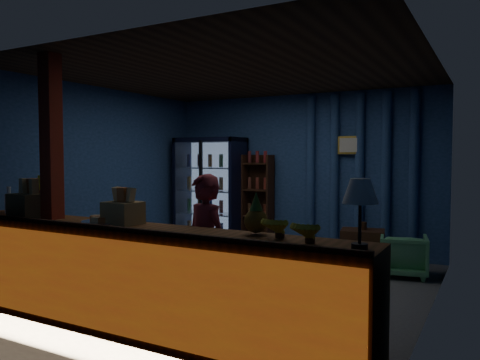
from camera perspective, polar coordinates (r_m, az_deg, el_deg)
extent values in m
plane|color=#515154|center=(6.05, -0.51, -12.21)|extent=(4.60, 4.60, 0.00)
plane|color=navy|center=(7.84, 7.36, 0.87)|extent=(4.60, 0.00, 4.60)
plane|color=navy|center=(4.08, -15.80, -1.16)|extent=(4.60, 0.00, 4.60)
plane|color=navy|center=(7.25, -16.58, 0.60)|extent=(0.00, 4.40, 4.40)
plane|color=navy|center=(5.14, 22.49, -0.44)|extent=(0.00, 4.40, 4.40)
plane|color=#472D19|center=(5.93, -0.52, 12.83)|extent=(4.60, 4.60, 0.00)
cube|color=brown|center=(4.43, -12.86, -11.63)|extent=(4.40, 0.55, 0.95)
cube|color=red|center=(4.22, -15.54, -12.39)|extent=(4.35, 0.02, 0.81)
cube|color=#3A1B12|center=(4.13, -15.44, -5.70)|extent=(4.40, 0.04, 0.04)
cube|color=maroon|center=(5.05, -21.92, -0.48)|extent=(0.16, 0.16, 2.60)
cube|color=black|center=(8.48, -2.66, -1.32)|extent=(1.20, 0.06, 1.90)
cube|color=black|center=(8.57, -6.86, -1.29)|extent=(0.06, 0.60, 1.90)
cube|color=black|center=(7.96, -0.17, -1.60)|extent=(0.06, 0.60, 1.90)
cube|color=black|center=(8.23, -3.66, 4.89)|extent=(1.20, 0.60, 0.08)
cube|color=black|center=(8.37, -3.61, -7.66)|extent=(1.20, 0.60, 0.08)
cube|color=#99B2D8|center=(8.44, -2.83, -1.34)|extent=(1.08, 0.02, 1.74)
cube|color=white|center=(8.02, -4.71, -1.57)|extent=(1.12, 0.02, 1.78)
cube|color=black|center=(8.00, -4.78, -1.58)|extent=(0.05, 0.05, 1.80)
cube|color=silver|center=(8.35, -3.62, -6.79)|extent=(1.08, 0.48, 0.02)
cylinder|color=#A15317|center=(8.57, -6.17, -5.66)|extent=(0.07, 0.07, 0.22)
cylinder|color=#175F23|center=(8.45, -4.92, -5.78)|extent=(0.07, 0.07, 0.22)
cylinder|color=#976317|center=(8.33, -3.62, -5.90)|extent=(0.07, 0.07, 0.22)
cylinder|color=navy|center=(8.21, -2.28, -6.03)|extent=(0.07, 0.07, 0.22)
cylinder|color=maroon|center=(8.10, -0.91, -6.15)|extent=(0.07, 0.07, 0.22)
cube|color=silver|center=(8.29, -3.63, -4.06)|extent=(1.08, 0.48, 0.02)
cylinder|color=#175F23|center=(8.52, -6.19, -3.00)|extent=(0.07, 0.07, 0.22)
cylinder|color=#976317|center=(8.40, -4.93, -3.08)|extent=(0.07, 0.07, 0.22)
cylinder|color=navy|center=(8.27, -3.63, -3.17)|extent=(0.07, 0.07, 0.22)
cylinder|color=maroon|center=(8.16, -2.29, -3.25)|extent=(0.07, 0.07, 0.22)
cylinder|color=#A15317|center=(8.04, -0.91, -3.34)|extent=(0.07, 0.07, 0.22)
cube|color=silver|center=(8.25, -3.63, -1.30)|extent=(1.08, 0.48, 0.02)
cylinder|color=#976317|center=(8.49, -6.20, -0.31)|extent=(0.07, 0.07, 0.22)
cylinder|color=navy|center=(8.36, -4.94, -0.36)|extent=(0.07, 0.07, 0.22)
cylinder|color=maroon|center=(8.24, -3.64, -0.40)|extent=(0.07, 0.07, 0.22)
cylinder|color=#A15317|center=(8.12, -2.30, -0.45)|extent=(0.07, 0.07, 0.22)
cylinder|color=#175F23|center=(8.01, -0.92, -0.49)|extent=(0.07, 0.07, 0.22)
cube|color=silver|center=(8.23, -3.64, 1.48)|extent=(1.08, 0.48, 0.02)
cylinder|color=navy|center=(8.48, -6.22, 2.39)|extent=(0.07, 0.07, 0.22)
cylinder|color=maroon|center=(8.35, -4.95, 2.39)|extent=(0.07, 0.07, 0.22)
cylinder|color=#A15317|center=(8.23, -3.65, 2.38)|extent=(0.07, 0.07, 0.22)
cylinder|color=#175F23|center=(8.11, -2.30, 2.38)|extent=(0.07, 0.07, 0.22)
cylinder|color=#976317|center=(7.99, -0.92, 2.37)|extent=(0.07, 0.07, 0.22)
cube|color=#3A1B12|center=(8.11, 2.59, -2.58)|extent=(0.50, 0.02, 1.60)
cube|color=#3A1B12|center=(8.10, 0.70, -2.58)|extent=(0.03, 0.28, 1.60)
cube|color=#3A1B12|center=(7.89, 3.71, -2.73)|extent=(0.03, 0.28, 1.60)
cube|color=#3A1B12|center=(8.09, 2.17, -7.59)|extent=(0.46, 0.26, 0.02)
cube|color=#3A1B12|center=(8.02, 2.18, -4.43)|extent=(0.46, 0.26, 0.02)
cube|color=#3A1B12|center=(7.98, 2.19, -1.23)|extent=(0.46, 0.26, 0.02)
cube|color=#3A1B12|center=(7.96, 2.19, 2.01)|extent=(0.46, 0.26, 0.02)
cylinder|color=navy|center=(7.71, 8.58, 0.83)|extent=(0.14, 0.14, 2.50)
cylinder|color=navy|center=(7.59, 11.42, 0.77)|extent=(0.14, 0.14, 2.50)
cylinder|color=navy|center=(7.48, 14.35, 0.70)|extent=(0.14, 0.14, 2.50)
cylinder|color=navy|center=(7.39, 17.35, 0.63)|extent=(0.14, 0.14, 2.50)
cylinder|color=navy|center=(7.32, 20.43, 0.56)|extent=(0.14, 0.14, 2.50)
cube|color=gold|center=(7.47, 13.20, 4.16)|extent=(0.36, 0.03, 0.28)
cube|color=silver|center=(7.45, 13.16, 4.17)|extent=(0.30, 0.01, 0.22)
imported|color=maroon|center=(4.45, -4.38, -8.42)|extent=(0.61, 0.51, 1.42)
imported|color=#52A567|center=(6.59, 19.32, -8.66)|extent=(0.69, 0.70, 0.55)
cube|color=#3A1B12|center=(6.91, 14.71, -8.09)|extent=(0.67, 0.54, 0.54)
cylinder|color=#3A1B12|center=(6.85, 14.74, -5.43)|extent=(0.11, 0.11, 0.11)
cube|color=#FFFD0D|center=(5.44, -22.85, -1.74)|extent=(0.52, 0.30, 0.42)
cube|color=#B4260C|center=(5.43, -23.02, -1.76)|extent=(0.42, 0.20, 0.11)
cylinder|color=silver|center=(5.82, -26.32, -2.57)|extent=(0.09, 0.09, 0.21)
cylinder|color=silver|center=(5.81, -26.35, -1.14)|extent=(0.04, 0.04, 0.08)
cylinder|color=white|center=(5.80, -26.36, -0.80)|extent=(0.05, 0.05, 0.02)
cube|color=#988349|center=(5.31, -24.23, -2.83)|extent=(0.42, 0.36, 0.24)
cube|color=gold|center=(5.38, -24.77, -0.63)|extent=(0.11, 0.08, 0.16)
cube|color=#B76822|center=(5.30, -24.28, -0.68)|extent=(0.11, 0.08, 0.16)
cube|color=gold|center=(5.22, -23.78, -0.72)|extent=(0.11, 0.08, 0.16)
cube|color=#988349|center=(4.48, -14.08, -3.93)|extent=(0.34, 0.29, 0.21)
cube|color=gold|center=(4.52, -14.80, -1.69)|extent=(0.09, 0.06, 0.13)
cube|color=#B76822|center=(4.46, -14.10, -1.74)|extent=(0.09, 0.06, 0.13)
cube|color=gold|center=(4.40, -13.39, -1.80)|extent=(0.09, 0.06, 0.13)
cylinder|color=silver|center=(4.61, -16.24, -4.92)|extent=(0.42, 0.42, 0.02)
cube|color=gold|center=(4.55, -15.50, -4.58)|extent=(0.09, 0.06, 0.05)
cube|color=#B76822|center=(4.61, -15.21, -4.48)|extent=(0.11, 0.11, 0.05)
cube|color=gold|center=(4.67, -15.52, -4.40)|extent=(0.06, 0.09, 0.05)
cube|color=#B76822|center=(4.69, -16.24, -4.37)|extent=(0.11, 0.11, 0.05)
cube|color=gold|center=(4.67, -16.96, -4.42)|extent=(0.09, 0.06, 0.05)
cube|color=#B76822|center=(4.61, -17.27, -4.51)|extent=(0.11, 0.11, 0.05)
cube|color=gold|center=(4.55, -16.98, -4.60)|extent=(0.06, 0.09, 0.05)
cube|color=#B76822|center=(4.53, -16.24, -4.63)|extent=(0.11, 0.11, 0.05)
cylinder|color=black|center=(3.33, 14.37, -7.82)|extent=(0.11, 0.11, 0.04)
cylinder|color=black|center=(3.30, 14.41, -4.91)|extent=(0.02, 0.02, 0.34)
cone|color=white|center=(3.28, 14.45, -1.31)|extent=(0.25, 0.25, 0.17)
sphere|color=brown|center=(3.80, 1.97, -5.02)|extent=(0.19, 0.19, 0.19)
cone|color=#305E20|center=(3.78, 1.97, -2.58)|extent=(0.11, 0.11, 0.15)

